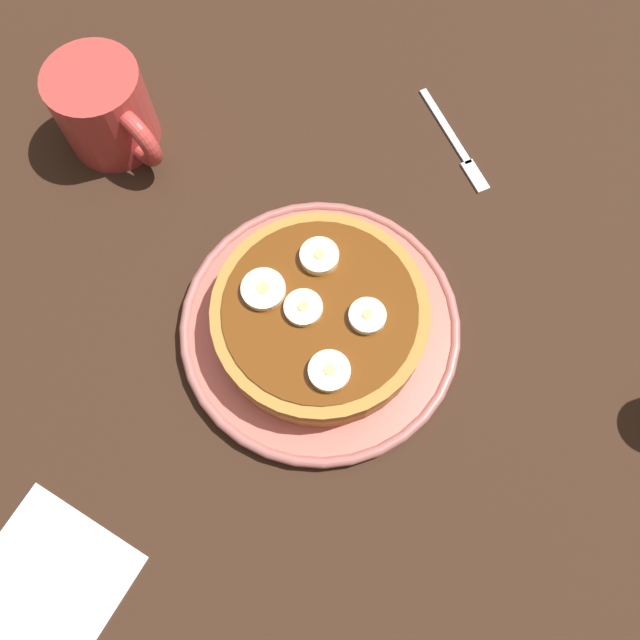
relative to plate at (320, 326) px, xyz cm
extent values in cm
cube|color=black|center=(0.00, 0.00, -2.34)|extent=(140.00, 140.00, 3.00)
cylinder|color=#CC594C|center=(0.00, 0.00, -0.19)|extent=(23.72, 23.72, 1.30)
torus|color=#965750|center=(0.00, 0.00, 0.27)|extent=(23.92, 23.92, 0.91)
cylinder|color=#A36233|center=(0.14, 0.23, 1.06)|extent=(17.58, 17.58, 1.19)
cylinder|color=#BD7D45|center=(-0.29, -0.14, 2.25)|extent=(17.58, 17.58, 1.19)
cylinder|color=olive|center=(-0.29, 0.12, 3.44)|extent=(17.66, 17.66, 1.19)
cylinder|color=#592B0A|center=(0.00, 0.00, 4.11)|extent=(15.73, 15.73, 0.16)
cylinder|color=beige|center=(-0.95, -0.92, 4.39)|extent=(3.09, 3.09, 0.71)
cylinder|color=tan|center=(-0.95, -0.92, 4.78)|extent=(0.87, 0.87, 0.08)
cylinder|color=#EDE6C6|center=(3.19, 2.03, 4.45)|extent=(2.98, 2.98, 0.83)
cylinder|color=tan|center=(3.19, 2.03, 4.90)|extent=(0.83, 0.83, 0.08)
cylinder|color=#FDEDB5|center=(-3.11, 3.17, 4.48)|extent=(3.21, 3.21, 0.90)
cylinder|color=tan|center=(-3.11, 3.17, 4.98)|extent=(0.90, 0.90, 0.08)
cylinder|color=#F7EDBB|center=(4.11, -3.29, 4.46)|extent=(3.26, 3.26, 0.85)
cylinder|color=tan|center=(4.11, -3.29, 4.93)|extent=(0.91, 0.91, 0.08)
cylinder|color=#F9E6B8|center=(-4.33, -2.01, 4.42)|extent=(3.58, 3.58, 0.78)
cylinder|color=tan|center=(-4.33, -2.01, 4.85)|extent=(1.00, 1.00, 0.08)
cylinder|color=#B23833|center=(-28.15, 0.82, 3.29)|extent=(8.59, 8.59, 8.26)
cylinder|color=black|center=(-28.15, 0.82, 6.59)|extent=(7.30, 7.30, 0.50)
torus|color=#B23833|center=(-23.64, 0.82, 3.29)|extent=(6.17, 1.55, 6.17)
cube|color=white|center=(-0.80, -29.06, -0.69)|extent=(13.23, 13.23, 0.30)
cube|color=silver|center=(-5.70, 23.73, -0.59)|extent=(9.08, 4.19, 0.50)
cube|color=silver|center=(0.33, 21.31, -0.59)|extent=(3.72, 2.47, 0.50)
camera|label=1|loc=(12.67, -13.27, 51.39)|focal=35.90mm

